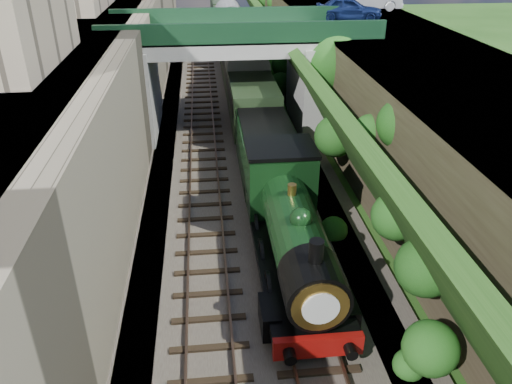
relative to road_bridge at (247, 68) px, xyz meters
name	(u,v)px	position (x,y,z in m)	size (l,w,h in m)	color
trackbed	(238,152)	(-0.94, -4.00, -3.98)	(10.00, 90.00, 0.20)	#473F38
retaining_wall	(136,100)	(-6.44, -4.00, -0.58)	(1.00, 90.00, 7.00)	#756B56
street_plateau_left	(70,102)	(-9.94, -4.00, -0.58)	(6.00, 90.00, 7.00)	#262628
street_plateau_right	(401,97)	(8.56, -4.00, -0.95)	(8.00, 90.00, 6.25)	#262628
embankment_slope	(325,107)	(4.07, -4.29, -1.29)	(4.87, 90.00, 6.52)	#1E4714
track_left	(203,152)	(-2.94, -4.00, -3.83)	(2.50, 90.00, 0.20)	black
track_right	(258,149)	(0.26, -4.00, -3.83)	(2.50, 90.00, 0.20)	black
road_bridge	(247,68)	(0.00, 0.00, 0.00)	(16.00, 6.40, 7.25)	gray
tree	(334,65)	(4.97, -2.17, 0.57)	(3.60, 3.80, 6.60)	black
car_blue	(349,9)	(7.11, 3.21, 2.92)	(1.77, 4.40, 1.50)	#122050
locomotive	(291,229)	(0.26, -15.43, -2.18)	(3.10, 10.22, 3.83)	black
tender	(267,156)	(0.26, -8.07, -2.46)	(2.70, 6.00, 3.05)	black
coach_front	(245,80)	(0.26, 4.53, -2.03)	(2.90, 18.00, 3.70)	black
coach_middle	(230,31)	(0.26, 23.33, -2.03)	(2.90, 18.00, 3.70)	black
coach_rear	(222,6)	(0.26, 42.13, -2.03)	(2.90, 18.00, 3.70)	black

